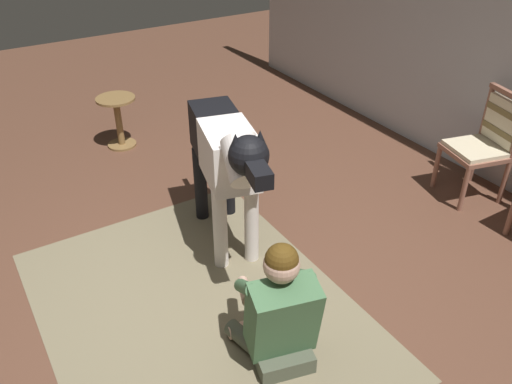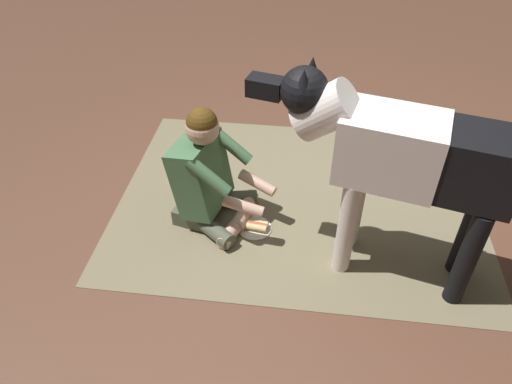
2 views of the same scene
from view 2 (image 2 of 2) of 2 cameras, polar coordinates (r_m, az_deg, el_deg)
name	(u,v)px [view 2 (image 2 of 2)]	position (r m, az deg, el deg)	size (l,w,h in m)	color
ground_plane	(303,214)	(3.40, 5.61, -2.64)	(13.76, 13.76, 0.00)	brown
area_rug	(299,199)	(3.51, 5.11, -0.86)	(2.58, 1.95, 0.01)	#72684E
person_sitting_on_floor	(208,177)	(3.15, -5.75, 1.76)	(0.71, 0.58, 0.86)	#4B503F
large_dog	(400,157)	(2.63, 16.75, 3.99)	(1.59, 0.56, 1.25)	silver
hot_dog_on_plate	(255,226)	(3.26, -0.16, -4.08)	(0.23, 0.23, 0.06)	white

